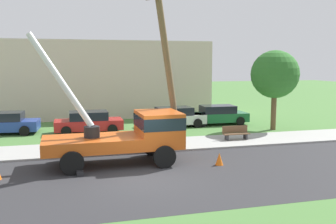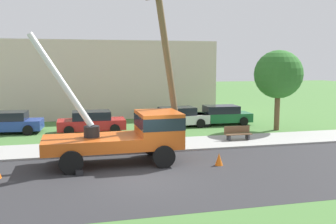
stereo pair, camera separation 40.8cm
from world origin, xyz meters
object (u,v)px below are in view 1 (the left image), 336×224
(utility_truck, at_px, (131,133))
(traffic_cone_ahead, at_px, (219,159))
(parked_sedan_green, at_px, (218,115))
(parked_sedan_red, at_px, (89,122))
(parked_sedan_white, at_px, (174,117))
(park_bench, at_px, (236,133))
(leaning_utility_pole, at_px, (168,65))
(roadside_tree_near, at_px, (275,75))
(parked_sedan_blue, at_px, (3,123))

(utility_truck, bearing_deg, traffic_cone_ahead, -20.57)
(utility_truck, xyz_separation_m, parked_sedan_green, (8.10, 9.30, -0.70))
(utility_truck, height_order, parked_sedan_red, utility_truck)
(utility_truck, height_order, parked_sedan_green, utility_truck)
(parked_sedan_white, bearing_deg, parked_sedan_red, -172.80)
(traffic_cone_ahead, relative_size, park_bench, 0.35)
(utility_truck, xyz_separation_m, parked_sedan_red, (-1.46, 8.29, -0.70))
(parked_sedan_green, bearing_deg, parked_sedan_red, -173.99)
(leaning_utility_pole, bearing_deg, utility_truck, -149.96)
(roadside_tree_near, bearing_deg, parked_sedan_red, 170.28)
(utility_truck, relative_size, parked_sedan_green, 1.52)
(leaning_utility_pole, xyz_separation_m, parked_sedan_green, (6.05, 8.11, -3.81))
(leaning_utility_pole, bearing_deg, parked_sedan_white, 71.78)
(leaning_utility_pole, relative_size, roadside_tree_near, 1.61)
(traffic_cone_ahead, bearing_deg, utility_truck, 159.43)
(parked_sedan_white, relative_size, parked_sedan_green, 1.02)
(park_bench, bearing_deg, roadside_tree_near, 34.86)
(parked_sedan_white, bearing_deg, parked_sedan_green, 3.90)
(parked_sedan_red, bearing_deg, park_bench, -31.41)
(parked_sedan_white, bearing_deg, roadside_tree_near, -24.67)
(leaning_utility_pole, xyz_separation_m, parked_sedan_red, (-3.51, 7.11, -3.81))
(leaning_utility_pole, relative_size, parked_sedan_green, 1.97)
(traffic_cone_ahead, bearing_deg, parked_sedan_blue, 134.83)
(park_bench, bearing_deg, parked_sedan_red, 148.59)
(parked_sedan_blue, xyz_separation_m, park_bench, (13.63, -6.01, -0.25))
(utility_truck, bearing_deg, park_bench, 25.73)
(parked_sedan_red, distance_m, park_bench, 9.65)
(park_bench, bearing_deg, traffic_cone_ahead, -122.58)
(parked_sedan_red, distance_m, roadside_tree_near, 12.96)
(parked_sedan_red, bearing_deg, parked_sedan_blue, 169.63)
(utility_truck, distance_m, parked_sedan_blue, 11.56)
(parked_sedan_red, height_order, parked_sedan_white, same)
(leaning_utility_pole, relative_size, park_bench, 5.50)
(leaning_utility_pole, height_order, parked_sedan_green, leaning_utility_pole)
(utility_truck, height_order, traffic_cone_ahead, utility_truck)
(traffic_cone_ahead, height_order, parked_sedan_white, parked_sedan_white)
(leaning_utility_pole, distance_m, parked_sedan_white, 9.13)
(parked_sedan_red, xyz_separation_m, parked_sedan_green, (9.56, 1.01, 0.00))
(leaning_utility_pole, distance_m, parked_sedan_red, 8.79)
(parked_sedan_blue, relative_size, parked_sedan_red, 1.03)
(parked_sedan_green, bearing_deg, leaning_utility_pole, -126.71)
(utility_truck, height_order, parked_sedan_blue, utility_truck)
(parked_sedan_green, xyz_separation_m, park_bench, (-1.32, -6.03, -0.25))
(roadside_tree_near, bearing_deg, parked_sedan_white, 155.33)
(traffic_cone_ahead, distance_m, roadside_tree_near, 11.01)
(parked_sedan_green, bearing_deg, parked_sedan_white, -176.10)
(park_bench, relative_size, roadside_tree_near, 0.29)
(utility_truck, relative_size, roadside_tree_near, 1.24)
(parked_sedan_red, xyz_separation_m, roadside_tree_near, (12.40, -2.12, 3.09))
(parked_sedan_blue, bearing_deg, utility_truck, -53.55)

